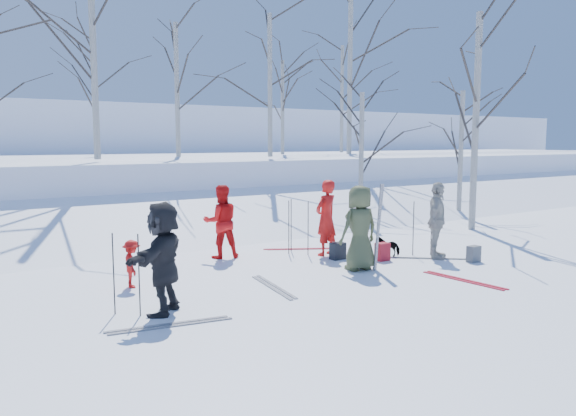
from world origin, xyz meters
TOP-DOWN VIEW (x-y plane):
  - ground at (0.00, 0.00)m, footprint 120.00×120.00m
  - snow_ramp at (0.00, 7.00)m, footprint 70.00×9.49m
  - snow_plateau at (0.00, 17.00)m, footprint 70.00×18.00m
  - far_hill at (0.00, 38.00)m, footprint 90.00×30.00m
  - skier_olive_center at (0.98, 0.17)m, footprint 0.94×0.65m
  - skier_red_north at (1.36, 1.85)m, footprint 0.77×0.61m
  - skier_redor_behind at (-0.93, 3.00)m, footprint 1.00×0.86m
  - skier_red_seated at (-3.63, 1.49)m, footprint 0.47×0.66m
  - skier_cream_east at (3.31, 0.06)m, footprint 1.15×0.97m
  - skier_grey_west at (-3.72, -0.39)m, footprint 1.58×1.61m
  - dog at (2.58, 0.93)m, footprint 0.58×0.56m
  - upright_ski_left at (1.25, -0.13)m, footprint 0.09×0.16m
  - upright_ski_right at (1.31, -0.07)m, footprint 0.10×0.23m
  - ski_pair_a at (3.20, 0.07)m, footprint 2.08×2.10m
  - ski_pair_b at (1.30, 2.80)m, footprint 1.81×2.07m
  - ski_pair_c at (2.11, -1.74)m, footprint 0.42×1.92m
  - ski_pair_d at (-1.37, -0.03)m, footprint 0.83×1.97m
  - ski_pair_e at (-3.89, -1.06)m, footprint 0.84×1.97m
  - ski_pole_a at (0.69, 2.49)m, footprint 0.02×0.02m
  - ski_pole_b at (-2.74, 1.66)m, footprint 0.02×0.02m
  - ski_pole_c at (-3.53, 0.14)m, footprint 0.02×0.02m
  - ski_pole_d at (0.95, 2.77)m, footprint 0.02×0.02m
  - ski_pole_e at (1.01, 2.11)m, footprint 0.02×0.02m
  - ski_pole_f at (-4.42, -0.02)m, footprint 0.02×0.02m
  - ski_pole_g at (3.52, 0.41)m, footprint 0.02×0.02m
  - ski_pole_h at (-4.10, -0.33)m, footprint 0.02×0.02m
  - ski_pole_i at (3.13, 0.63)m, footprint 0.02×0.02m
  - backpack_red at (2.09, 0.60)m, footprint 0.32×0.22m
  - backpack_grey at (3.74, -0.70)m, footprint 0.30×0.20m
  - backpack_dark at (1.30, 1.31)m, footprint 0.34×0.24m
  - birch_plateau_a at (1.61, 11.51)m, footprint 4.15×4.15m
  - birch_plateau_b at (12.28, 14.63)m, footprint 4.53×4.53m
  - birch_plateau_c at (-0.07, 16.68)m, footprint 4.25×4.25m
  - birch_plateau_e at (-1.84, 10.16)m, footprint 5.65×5.65m
  - birch_plateau_h at (4.68, 9.72)m, footprint 4.40×4.40m
  - birch_plateau_i at (7.15, 12.60)m, footprint 3.54×3.54m
  - birch_plateau_j at (10.34, 11.70)m, footprint 6.57×6.57m
  - birch_edge_b at (7.73, 2.48)m, footprint 5.32×5.32m
  - birch_edge_c at (9.97, 4.83)m, footprint 3.85×3.85m
  - birch_edge_e at (6.05, 5.92)m, footprint 3.74×3.74m

SIDE VIEW (x-z plane):
  - ground at x=0.00m, z-range 0.00..0.00m
  - ski_pair_a at x=3.20m, z-range 0.00..0.02m
  - ski_pair_b at x=1.30m, z-range 0.00..0.02m
  - ski_pair_c at x=2.11m, z-range 0.00..0.02m
  - ski_pair_d at x=-1.37m, z-range 0.00..0.02m
  - ski_pair_e at x=-3.89m, z-range 0.00..0.02m
  - snow_ramp at x=0.00m, z-range -1.91..2.21m
  - backpack_grey at x=3.74m, z-range 0.00..0.38m
  - backpack_dark at x=1.30m, z-range 0.00..0.40m
  - backpack_red at x=2.09m, z-range 0.00..0.42m
  - dog at x=2.58m, z-range 0.00..0.47m
  - skier_red_seated at x=-3.63m, z-range 0.00..0.93m
  - ski_pole_a at x=0.69m, z-range 0.00..1.34m
  - ski_pole_b at x=-2.74m, z-range 0.00..1.34m
  - ski_pole_c at x=-3.53m, z-range 0.00..1.34m
  - ski_pole_d at x=0.95m, z-range 0.00..1.34m
  - ski_pole_e at x=1.01m, z-range 0.00..1.34m
  - ski_pole_f at x=-4.42m, z-range 0.00..1.34m
  - ski_pole_g at x=3.52m, z-range 0.00..1.34m
  - ski_pole_h at x=-4.10m, z-range 0.00..1.34m
  - ski_pole_i at x=3.13m, z-range 0.00..1.34m
  - skier_redor_behind at x=-0.93m, z-range 0.00..1.77m
  - skier_cream_east at x=3.31m, z-range 0.00..1.84m
  - skier_grey_west at x=-3.72m, z-range 0.00..1.84m
  - skier_olive_center at x=0.98m, z-range 0.00..1.86m
  - skier_red_north at x=1.36m, z-range 0.00..1.86m
  - upright_ski_left at x=1.25m, z-range 0.00..1.90m
  - upright_ski_right at x=1.31m, z-range 0.00..1.90m
  - snow_plateau at x=0.00m, z-range -0.10..2.10m
  - far_hill at x=0.00m, z-range -1.00..5.00m
  - birch_edge_e at x=6.05m, z-range 0.00..4.48m
  - birch_edge_c at x=9.97m, z-range 0.00..4.65m
  - birch_edge_b at x=7.73m, z-range 0.00..6.74m
  - birch_plateau_i at x=7.15m, z-range 2.20..6.41m
  - birch_plateau_a at x=1.61m, z-range 2.20..7.26m
  - birch_plateau_c at x=-0.07m, z-range 2.20..7.41m
  - birch_plateau_h at x=4.68m, z-range 2.20..7.63m
  - birch_plateau_b at x=12.28m, z-range 2.20..7.81m
  - birch_plateau_e at x=-1.84m, z-range 2.20..9.42m
  - birch_plateau_j at x=10.34m, z-range 2.20..10.73m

